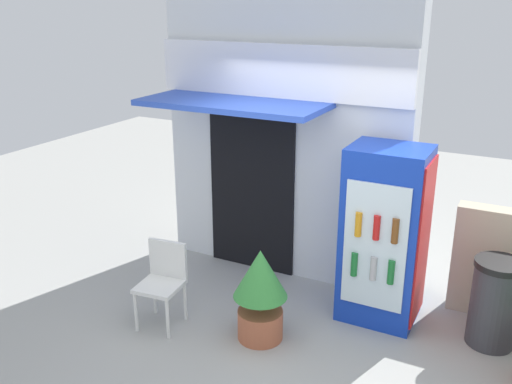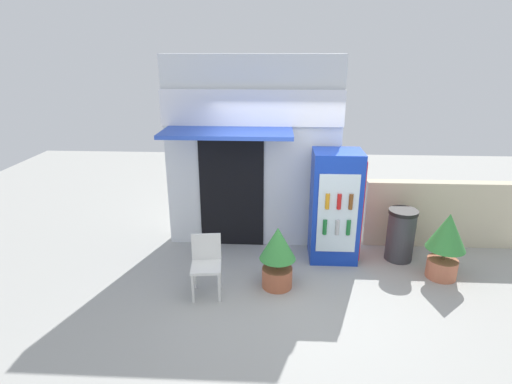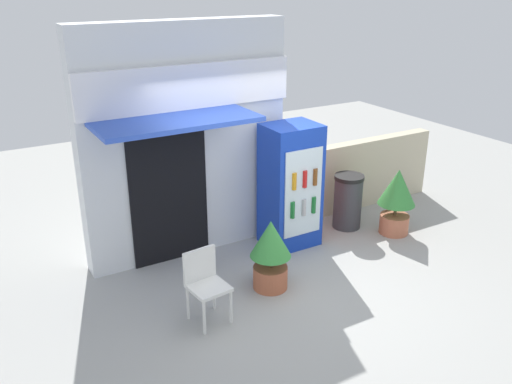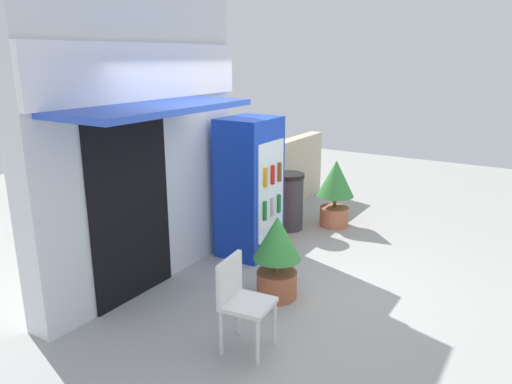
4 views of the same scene
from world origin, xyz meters
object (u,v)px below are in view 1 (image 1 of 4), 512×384
potted_plant_near_shop (260,289)px  trash_bin (495,303)px  drink_cooler (384,236)px  plastic_chair (163,278)px

potted_plant_near_shop → trash_bin: size_ratio=1.08×
drink_cooler → potted_plant_near_shop: (-0.91, -0.92, -0.38)m
trash_bin → drink_cooler: bearing=-179.8°
drink_cooler → potted_plant_near_shop: size_ratio=1.94×
plastic_chair → potted_plant_near_shop: potted_plant_near_shop is taller
trash_bin → potted_plant_near_shop: bearing=-155.0°
potted_plant_near_shop → trash_bin: 2.19m
plastic_chair → potted_plant_near_shop: (0.98, 0.19, 0.03)m
potted_plant_near_shop → trash_bin: bearing=25.0°
plastic_chair → trash_bin: 3.17m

